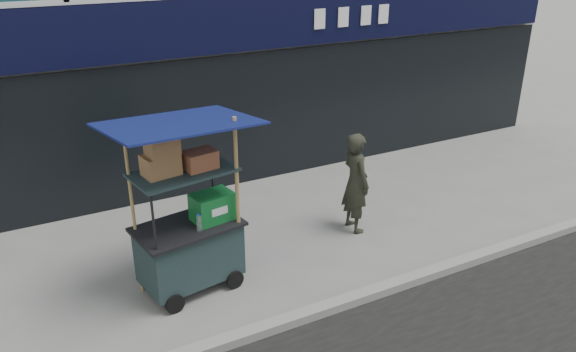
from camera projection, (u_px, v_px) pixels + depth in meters
ground at (319, 303)px, 7.12m from camera, size 80.00×80.00×0.00m
curb at (327, 308)px, 6.93m from camera, size 80.00×0.18×0.12m
vendor_cart at (189, 231)px, 7.14m from camera, size 1.93×1.50×2.37m
vendor_man at (356, 183)px, 8.59m from camera, size 0.40×0.59×1.60m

